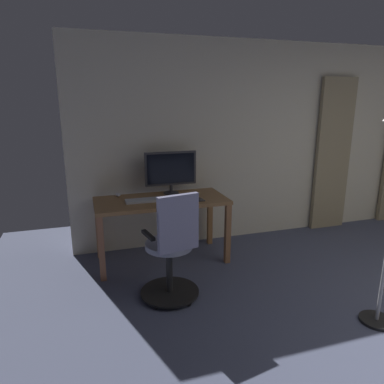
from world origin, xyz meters
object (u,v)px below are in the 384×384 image
Objects in this scene: office_chair at (172,251)px; cell_phone_by_monitor at (200,199)px; computer_monitor at (171,170)px; desk at (161,207)px; computer_keyboard at (143,200)px; computer_mouse at (118,195)px.

office_chair is 0.89m from cell_phone_by_monitor.
cell_phone_by_monitor is at bearing 121.89° from computer_monitor.
desk is 0.24m from computer_keyboard.
office_chair is at bearing 107.61° from computer_mouse.
cell_phone_by_monitor is (-0.50, -0.69, 0.26)m from office_chair.
computer_mouse reaches higher than desk.
cell_phone_by_monitor reaches higher than desk.
computer_mouse is at bearing -30.51° from desk.
computer_monitor is at bearing 175.30° from computer_mouse.
office_chair is at bearing 76.14° from computer_monitor.
desk is 0.45m from cell_phone_by_monitor.
computer_mouse reaches higher than cell_phone_by_monitor.
computer_keyboard is 0.63m from cell_phone_by_monitor.
computer_monitor is (-0.17, -0.21, 0.38)m from desk.
computer_mouse is at bearing -4.70° from computer_monitor.
computer_mouse is at bearing -31.46° from cell_phone_by_monitor.
desk is at bearing -26.79° from cell_phone_by_monitor.
computer_monitor reaches higher than computer_mouse.
cell_phone_by_monitor is (-0.40, 0.16, 0.10)m from desk.
computer_monitor reaches higher than desk.
desk is at bearing 72.64° from office_chair.
computer_monitor is at bearing 65.09° from office_chair.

